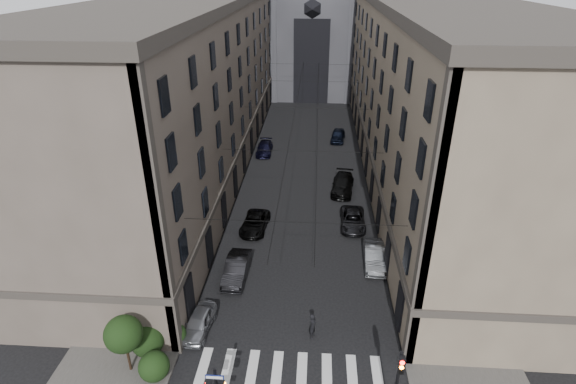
% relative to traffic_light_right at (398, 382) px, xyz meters
% --- Properties ---
extents(sidewalk_left, '(7.00, 80.00, 0.15)m').
position_rel_traffic_light_right_xyz_m(sidewalk_left, '(-16.10, 34.08, -3.21)').
color(sidewalk_left, '#383533').
rests_on(sidewalk_left, ground).
extents(sidewalk_right, '(7.00, 80.00, 0.15)m').
position_rel_traffic_light_right_xyz_m(sidewalk_right, '(4.90, 34.08, -3.21)').
color(sidewalk_right, '#383533').
rests_on(sidewalk_right, ground).
extents(zebra_crossing, '(11.00, 3.20, 0.01)m').
position_rel_traffic_light_right_xyz_m(zebra_crossing, '(-5.60, 3.08, -3.28)').
color(zebra_crossing, beige).
rests_on(zebra_crossing, ground).
extents(building_left, '(13.60, 60.60, 18.85)m').
position_rel_traffic_light_right_xyz_m(building_left, '(-19.04, 34.08, 6.06)').
color(building_left, '#4F453D').
rests_on(building_left, ground).
extents(building_right, '(13.60, 60.60, 18.85)m').
position_rel_traffic_light_right_xyz_m(building_right, '(7.84, 34.08, 6.06)').
color(building_right, brown).
rests_on(building_right, ground).
extents(traffic_light_right, '(0.34, 0.50, 5.20)m').
position_rel_traffic_light_right_xyz_m(traffic_light_right, '(0.00, 0.00, 0.00)').
color(traffic_light_right, black).
rests_on(traffic_light_right, ground).
extents(shrub_cluster, '(3.90, 4.40, 3.90)m').
position_rel_traffic_light_right_xyz_m(shrub_cluster, '(-14.32, 3.09, -1.49)').
color(shrub_cluster, black).
rests_on(shrub_cluster, sidewalk_left).
extents(tram_wires, '(14.00, 60.00, 0.43)m').
position_rel_traffic_light_right_xyz_m(tram_wires, '(-5.60, 33.71, 3.96)').
color(tram_wires, black).
rests_on(tram_wires, ground).
extents(car_left_near, '(1.96, 4.04, 1.33)m').
position_rel_traffic_light_right_xyz_m(car_left_near, '(-11.80, 6.20, -2.62)').
color(car_left_near, gray).
rests_on(car_left_near, ground).
extents(car_left_midnear, '(1.79, 4.80, 1.57)m').
position_rel_traffic_light_right_xyz_m(car_left_midnear, '(-10.26, 12.03, -2.51)').
color(car_left_midnear, black).
rests_on(car_left_midnear, ground).
extents(car_left_midfar, '(2.57, 4.90, 1.32)m').
position_rel_traffic_light_right_xyz_m(car_left_midfar, '(-9.80, 19.17, -2.63)').
color(car_left_midfar, black).
rests_on(car_left_midfar, ground).
extents(car_left_far, '(1.94, 4.71, 1.36)m').
position_rel_traffic_light_right_xyz_m(car_left_far, '(-11.03, 37.87, -2.61)').
color(car_left_far, black).
rests_on(car_left_far, ground).
extents(car_right_near, '(1.80, 4.71, 1.53)m').
position_rel_traffic_light_right_xyz_m(car_right_near, '(0.60, 14.49, -2.52)').
color(car_right_near, slate).
rests_on(car_right_near, ground).
extents(car_right_midnear, '(2.35, 4.92, 1.35)m').
position_rel_traffic_light_right_xyz_m(car_right_midnear, '(-0.77, 20.35, -2.61)').
color(car_right_midnear, black).
rests_on(car_right_midnear, ground).
extents(car_right_midfar, '(2.85, 5.66, 1.58)m').
position_rel_traffic_light_right_xyz_m(car_right_midfar, '(-1.40, 27.57, -2.50)').
color(car_right_midfar, black).
rests_on(car_right_midfar, ground).
extents(car_right_far, '(2.31, 4.64, 1.52)m').
position_rel_traffic_light_right_xyz_m(car_right_far, '(-1.40, 43.19, -2.53)').
color(car_right_far, black).
rests_on(car_right_far, ground).
extents(pedestrian, '(0.58, 0.76, 1.87)m').
position_rel_traffic_light_right_xyz_m(pedestrian, '(-4.26, 6.08, -2.35)').
color(pedestrian, black).
rests_on(pedestrian, ground).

